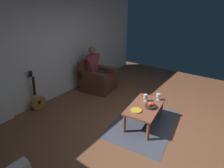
{
  "coord_description": "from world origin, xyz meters",
  "views": [
    {
      "loc": [
        2.77,
        0.96,
        2.28
      ],
      "look_at": [
        -0.36,
        -1.34,
        0.57
      ],
      "focal_mm": 28.51,
      "sensor_mm": 36.0,
      "label": 1
    }
  ],
  "objects": [
    {
      "name": "fruit_bowl",
      "position": [
        -0.14,
        -0.22,
        0.47
      ],
      "size": [
        0.22,
        0.22,
        0.11
      ],
      "color": "#362B1E",
      "rests_on": "coffee_table"
    },
    {
      "name": "armchair",
      "position": [
        -0.85,
        -2.23,
        0.32
      ],
      "size": [
        0.89,
        0.94,
        0.89
      ],
      "rotation": [
        0.0,
        0.0,
        0.14
      ],
      "color": "brown",
      "rests_on": "ground"
    },
    {
      "name": "candle_jar",
      "position": [
        -0.44,
        -0.54,
        0.46
      ],
      "size": [
        0.08,
        0.08,
        0.07
      ],
      "primitive_type": "cylinder",
      "color": "#B6421E",
      "rests_on": "coffee_table"
    },
    {
      "name": "decorative_dish",
      "position": [
        0.14,
        -0.39,
        0.44
      ],
      "size": [
        0.21,
        0.21,
        0.02
      ],
      "primitive_type": "cylinder",
      "color": "gold",
      "rests_on": "coffee_table"
    },
    {
      "name": "rug",
      "position": [
        -0.13,
        -0.34,
        0.0
      ],
      "size": [
        1.82,
        1.37,
        0.01
      ],
      "primitive_type": "cube",
      "rotation": [
        0.0,
        0.0,
        0.12
      ],
      "color": "#434856",
      "rests_on": "ground"
    },
    {
      "name": "person_seated",
      "position": [
        -0.85,
        -2.27,
        0.67
      ],
      "size": [
        0.62,
        0.58,
        1.26
      ],
      "rotation": [
        0.0,
        0.0,
        0.14
      ],
      "color": "#963943",
      "rests_on": "ground"
    },
    {
      "name": "guitar",
      "position": [
        0.83,
        -2.65,
        0.21
      ],
      "size": [
        0.35,
        0.2,
        0.95
      ],
      "color": "#A87636",
      "rests_on": "ground"
    },
    {
      "name": "wall_back",
      "position": [
        0.0,
        -2.85,
        1.34
      ],
      "size": [
        6.75,
        0.06,
        2.67
      ],
      "primitive_type": "cube",
      "color": "silver",
      "rests_on": "ground"
    },
    {
      "name": "coffee_table",
      "position": [
        -0.13,
        -0.34,
        0.37
      ],
      "size": [
        1.05,
        0.69,
        0.43
      ],
      "rotation": [
        0.0,
        0.0,
        0.12
      ],
      "color": "brown",
      "rests_on": "ground"
    },
    {
      "name": "wine_glass_near",
      "position": [
        -0.31,
        -0.43,
        0.53
      ],
      "size": [
        0.08,
        0.08,
        0.15
      ],
      "color": "silver",
      "rests_on": "coffee_table"
    },
    {
      "name": "wine_glass_far",
      "position": [
        -0.52,
        -0.23,
        0.53
      ],
      "size": [
        0.09,
        0.09,
        0.14
      ],
      "color": "silver",
      "rests_on": "coffee_table"
    },
    {
      "name": "ground_plane",
      "position": [
        0.0,
        0.0,
        0.0
      ],
      "size": [
        7.62,
        7.62,
        0.0
      ],
      "primitive_type": "plane",
      "color": "brown"
    }
  ]
}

